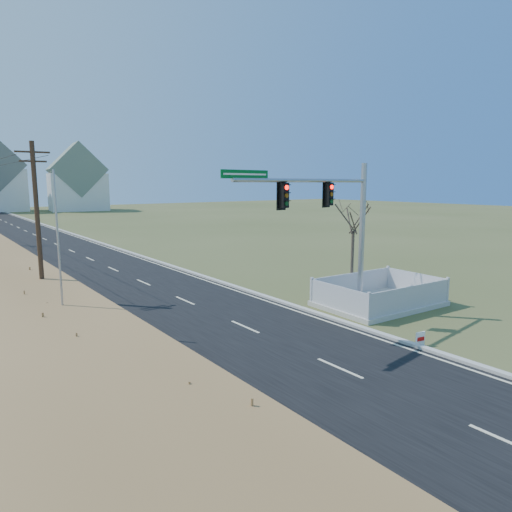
{
  "coord_description": "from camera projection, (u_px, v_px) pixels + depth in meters",
  "views": [
    {
      "loc": [
        -11.77,
        -12.85,
        6.72
      ],
      "look_at": [
        0.5,
        3.81,
        3.4
      ],
      "focal_mm": 32.0,
      "sensor_mm": 36.0,
      "label": 1
    }
  ],
  "objects": [
    {
      "name": "fence_enclosure",
      "position": [
        379.0,
        300.0,
        25.26
      ],
      "size": [
        6.73,
        4.75,
        1.5
      ],
      "rotation": [
        0.0,
        0.0,
        -0.05
      ],
      "color": "#B7B5AD",
      "rests_on": "ground"
    },
    {
      "name": "bare_tree",
      "position": [
        354.0,
        216.0,
        26.34
      ],
      "size": [
        2.27,
        2.27,
        6.03
      ],
      "color": "#4C3F33",
      "rests_on": "ground"
    },
    {
      "name": "condo_ne",
      "position": [
        78.0,
        183.0,
        111.49
      ],
      "size": [
        14.12,
        10.51,
        16.52
      ],
      "rotation": [
        0.0,
        0.0,
        -0.1
      ],
      "color": "white",
      "rests_on": "ground"
    },
    {
      "name": "open_sign",
      "position": [
        420.0,
        339.0,
        18.94
      ],
      "size": [
        0.48,
        0.14,
        0.59
      ],
      "rotation": [
        0.0,
        0.0,
        -0.18
      ],
      "color": "white",
      "rests_on": "ground"
    },
    {
      "name": "ground",
      "position": [
        303.0,
        353.0,
        18.17
      ],
      "size": [
        260.0,
        260.0,
        0.0
      ],
      "primitive_type": "plane",
      "color": "#444D25",
      "rests_on": "ground"
    },
    {
      "name": "road",
      "position": [
        38.0,
        236.0,
        57.92
      ],
      "size": [
        8.0,
        180.0,
        0.06
      ],
      "primitive_type": "cube",
      "color": "black",
      "rests_on": "ground"
    },
    {
      "name": "flagpole",
      "position": [
        60.0,
        270.0,
        20.22
      ],
      "size": [
        0.33,
        0.33,
        7.3
      ],
      "color": "#B7B5AD",
      "rests_on": "ground"
    },
    {
      "name": "curb",
      "position": [
        72.0,
        234.0,
        60.34
      ],
      "size": [
        0.3,
        180.0,
        0.18
      ],
      "primitive_type": "cube",
      "color": "#B2AFA8",
      "rests_on": "ground"
    },
    {
      "name": "utility_pole_near",
      "position": [
        37.0,
        220.0,
        25.55
      ],
      "size": [
        1.8,
        0.26,
        9.0
      ],
      "color": "#422D1E",
      "rests_on": "ground"
    },
    {
      "name": "traffic_signal_mast",
      "position": [
        340.0,
        225.0,
        22.11
      ],
      "size": [
        9.62,
        1.57,
        7.71
      ],
      "rotation": [
        0.0,
        0.0,
        0.13
      ],
      "color": "#9EA0A5",
      "rests_on": "ground"
    }
  ]
}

